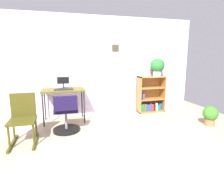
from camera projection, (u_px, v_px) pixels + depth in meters
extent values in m
plane|color=tan|center=(121.00, 155.00, 2.72)|extent=(6.24, 6.24, 0.00)
cube|color=silver|center=(95.00, 66.00, 4.54)|extent=(5.20, 0.10, 2.40)
cube|color=#383626|center=(115.00, 48.00, 4.53)|extent=(0.17, 0.02, 0.16)
cube|color=brown|center=(63.00, 90.00, 4.04)|extent=(0.92, 0.53, 0.03)
cylinder|color=black|center=(43.00, 110.00, 3.78)|extent=(0.03, 0.03, 0.71)
cylinder|color=black|center=(84.00, 107.00, 4.00)|extent=(0.03, 0.03, 0.71)
cylinder|color=black|center=(45.00, 105.00, 4.21)|extent=(0.03, 0.03, 0.71)
cylinder|color=black|center=(82.00, 102.00, 4.43)|extent=(0.03, 0.03, 0.71)
cylinder|color=#262628|center=(63.00, 88.00, 4.15)|extent=(0.19, 0.19, 0.01)
cylinder|color=#262628|center=(63.00, 86.00, 4.14)|extent=(0.03, 0.03, 0.09)
cube|color=black|center=(63.00, 80.00, 4.10)|extent=(0.26, 0.02, 0.15)
cube|color=black|center=(64.00, 89.00, 3.95)|extent=(0.40, 0.14, 0.02)
cylinder|color=black|center=(67.00, 130.00, 3.62)|extent=(0.52, 0.52, 0.05)
cylinder|color=slate|center=(66.00, 120.00, 3.58)|extent=(0.05, 0.05, 0.36)
cube|color=#181033|center=(66.00, 109.00, 3.54)|extent=(0.44, 0.44, 0.08)
cube|color=#181033|center=(66.00, 103.00, 3.28)|extent=(0.42, 0.07, 0.26)
cube|color=#403C12|center=(13.00, 143.00, 3.05)|extent=(0.04, 0.64, 0.04)
cube|color=#403C12|center=(36.00, 141.00, 3.14)|extent=(0.04, 0.64, 0.04)
cylinder|color=#403C12|center=(9.00, 137.00, 2.86)|extent=(0.03, 0.03, 0.34)
cylinder|color=#403C12|center=(34.00, 134.00, 2.96)|extent=(0.03, 0.03, 0.34)
cylinder|color=#403C12|center=(14.00, 129.00, 3.17)|extent=(0.03, 0.03, 0.34)
cylinder|color=#403C12|center=(36.00, 127.00, 3.26)|extent=(0.03, 0.03, 0.34)
cube|color=#403C12|center=(22.00, 121.00, 3.03)|extent=(0.42, 0.40, 0.04)
cube|color=#403C12|center=(23.00, 105.00, 3.16)|extent=(0.40, 0.04, 0.41)
cube|color=#9E6B34|center=(139.00, 95.00, 4.74)|extent=(0.02, 0.30, 0.94)
cube|color=#9E6B34|center=(162.00, 93.00, 4.92)|extent=(0.02, 0.30, 0.94)
cube|color=#9E6B34|center=(152.00, 77.00, 4.75)|extent=(0.71, 0.30, 0.02)
cube|color=#9E6B34|center=(150.00, 111.00, 4.92)|extent=(0.71, 0.30, 0.02)
cube|color=#9E6B34|center=(148.00, 93.00, 4.96)|extent=(0.71, 0.02, 0.94)
cube|color=#9E6B34|center=(151.00, 99.00, 4.86)|extent=(0.66, 0.28, 0.02)
cube|color=#9E6B34|center=(151.00, 88.00, 4.80)|extent=(0.66, 0.28, 0.02)
cube|color=#237238|center=(140.00, 108.00, 4.81)|extent=(0.06, 0.09, 0.18)
cube|color=#237238|center=(142.00, 108.00, 4.83)|extent=(0.05, 0.09, 0.20)
cube|color=#99591E|center=(144.00, 107.00, 4.84)|extent=(0.03, 0.13, 0.20)
cube|color=#1E478C|center=(146.00, 107.00, 4.85)|extent=(0.05, 0.11, 0.19)
cube|color=#1E478C|center=(148.00, 108.00, 4.87)|extent=(0.06, 0.10, 0.18)
cube|color=#593372|center=(150.00, 107.00, 4.88)|extent=(0.03, 0.09, 0.21)
cube|color=#B22D28|center=(152.00, 107.00, 4.90)|extent=(0.07, 0.13, 0.18)
cube|color=black|center=(154.00, 107.00, 4.92)|extent=(0.05, 0.11, 0.16)
cube|color=beige|center=(156.00, 106.00, 4.92)|extent=(0.05, 0.12, 0.21)
cube|color=#237238|center=(157.00, 107.00, 4.94)|extent=(0.05, 0.12, 0.14)
cube|color=#1E478C|center=(159.00, 107.00, 4.96)|extent=(0.06, 0.09, 0.19)
cube|color=black|center=(141.00, 95.00, 4.75)|extent=(0.06, 0.12, 0.21)
cube|color=#593372|center=(143.00, 96.00, 4.77)|extent=(0.06, 0.12, 0.15)
cylinder|color=#B7B2A8|center=(157.00, 74.00, 4.75)|extent=(0.21, 0.21, 0.13)
sphere|color=#266C2E|center=(157.00, 65.00, 4.71)|extent=(0.36, 0.36, 0.36)
cylinder|color=#9E6642|center=(210.00, 122.00, 3.90)|extent=(0.20, 0.20, 0.14)
sphere|color=#367123|center=(210.00, 113.00, 3.86)|extent=(0.31, 0.31, 0.31)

